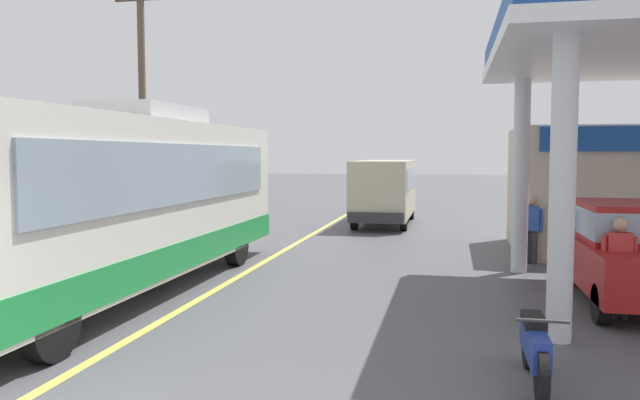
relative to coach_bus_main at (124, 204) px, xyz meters
The scene contains 9 objects.
ground 13.74m from the coach_bus_main, 83.17° to the left, with size 120.00×120.00×0.00m, color #4C4C51.
lane_divider_stripe 8.85m from the coach_bus_main, 79.24° to the left, with size 0.16×50.00×0.01m, color #D8CC4C.
coach_bus_main is the anchor object (origin of this frame).
car_at_pump 9.35m from the coach_bus_main, ahead, with size 1.70×4.20×1.82m.
minibus_opposing_lane 13.56m from the coach_bus_main, 74.25° to the left, with size 2.04×6.13×2.44m.
motorcycle_parked_forecourt 8.03m from the coach_bus_main, 25.81° to the right, with size 0.55×1.80×0.92m.
pedestrian_near_pump 9.53m from the coach_bus_main, 31.66° to the left, with size 0.55×0.22×1.66m.
pedestrian_by_shop 8.88m from the coach_bus_main, ahead, with size 0.55×0.22×1.66m.
utility_pole_roadside 9.82m from the coach_bus_main, 115.23° to the left, with size 1.80×0.24×8.44m.
Camera 1 is at (4.53, -4.48, 2.68)m, focal length 35.12 mm.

